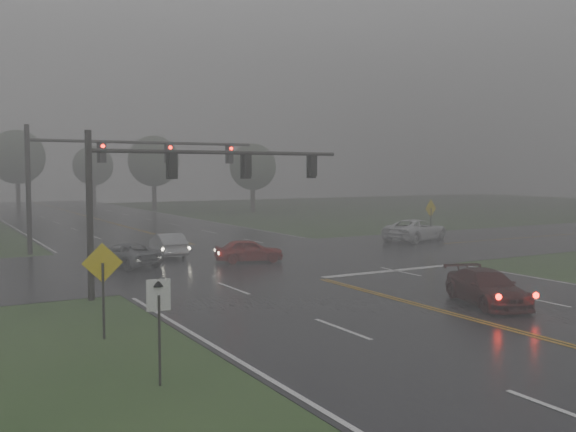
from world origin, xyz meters
TOP-DOWN VIEW (x-y plane):
  - main_road at (0.00, 20.00)m, footprint 18.00×160.00m
  - cross_street at (0.00, 22.00)m, footprint 120.00×14.00m
  - stop_bar at (4.50, 14.40)m, footprint 8.50×0.50m
  - sedan_maroon at (2.22, 6.35)m, footprint 3.10×4.70m
  - sedan_red at (-0.40, 20.74)m, footprint 3.97×2.45m
  - sedan_silver at (-3.44, 25.14)m, footprint 1.86×4.23m
  - car_grey at (-6.68, 22.63)m, footprint 3.33×4.73m
  - pickup_white at (14.62, 24.43)m, footprint 6.00×4.07m
  - signal_gantry_near at (-6.77, 14.59)m, footprint 11.24×0.28m
  - signal_gantry_far at (-5.60, 30.25)m, footprint 14.70×0.39m
  - sign_diamond_west at (-11.21, 8.61)m, footprint 1.18×0.20m
  - sign_arrow_white at (-11.12, 3.80)m, footprint 0.55×0.12m
  - sign_diamond_east at (15.16, 23.53)m, footprint 1.21×0.31m
  - tree_ne_a at (9.94, 68.41)m, footprint 6.41×6.41m
  - tree_n_mid at (-4.77, 78.62)m, footprint 6.98×6.98m
  - tree_e_near at (19.28, 59.25)m, footprint 5.64×5.64m
  - tree_n_far at (6.87, 87.69)m, footprint 5.94×5.94m

SIDE VIEW (x-z plane):
  - main_road at x=0.00m, z-range -0.01..0.01m
  - cross_street at x=0.00m, z-range -0.01..0.01m
  - stop_bar at x=4.50m, z-range 0.00..0.00m
  - sedan_maroon at x=2.22m, z-range -0.63..0.63m
  - sedan_red at x=-0.40m, z-range -0.63..0.63m
  - sedan_silver at x=-3.44m, z-range -0.68..0.68m
  - car_grey at x=-6.68m, z-range -0.60..0.60m
  - pickup_white at x=14.62m, z-range -0.76..0.76m
  - sign_arrow_white at x=-11.12m, z-range 0.49..2.97m
  - sign_diamond_west at x=-11.21m, z-range 0.50..3.34m
  - sign_diamond_east at x=15.16m, z-range 0.52..3.47m
  - signal_gantry_near at x=-6.77m, z-range 1.30..7.78m
  - signal_gantry_far at x=-5.60m, z-range 1.59..9.27m
  - tree_e_near at x=19.28m, z-range 1.30..9.59m
  - tree_n_far at x=6.87m, z-range 1.37..10.09m
  - tree_ne_a at x=9.94m, z-range 1.48..10.90m
  - tree_n_mid at x=-4.77m, z-range 1.62..11.86m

